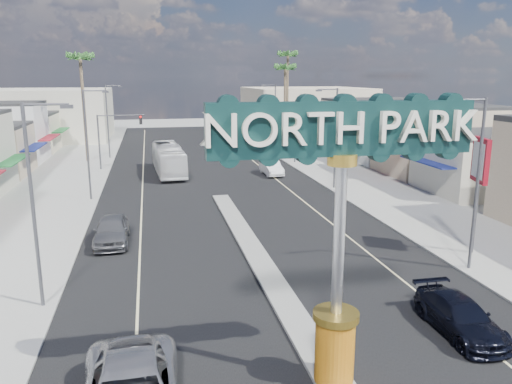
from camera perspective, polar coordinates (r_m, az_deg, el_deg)
name	(u,v)px	position (r m, az deg, el deg)	size (l,w,h in m)	color
ground	(219,194)	(43.46, -4.30, -0.26)	(160.00, 160.00, 0.00)	gray
road	(219,194)	(43.45, -4.30, -0.26)	(20.00, 120.00, 0.01)	black
median_island	(257,257)	(28.31, 0.16, -7.45)	(1.30, 30.00, 0.16)	gray
sidewalk_left	(48,202)	(43.89, -22.73, -1.05)	(8.00, 120.00, 0.12)	gray
sidewalk_right	(368,186)	(47.33, 12.73, 0.63)	(8.00, 120.00, 0.12)	gray
storefront_row_right	(401,136)	(62.78, 16.28, 6.17)	(12.00, 42.00, 6.00)	#B7B29E
backdrop_far_left	(46,114)	(88.65, -22.92, 8.20)	(20.00, 20.00, 8.00)	#B7B29E
backdrop_far_right	(305,110)	(91.39, 5.64, 9.27)	(20.00, 20.00, 8.00)	beige
gateway_sign	(340,213)	(15.53, 9.61, -2.37)	(8.20, 1.50, 9.15)	#BE5C0E
traffic_signal_left	(116,131)	(56.31, -15.73, 6.76)	(5.09, 0.45, 6.00)	#47474C
traffic_signal_right	(280,127)	(58.11, 2.79, 7.42)	(5.09, 0.45, 6.00)	#47474C
streetlight_l_near	(36,197)	(22.97, -23.84, -0.49)	(2.03, 0.22, 9.00)	#47474C
streetlight_l_mid	(89,139)	(42.48, -18.57, 5.73)	(2.03, 0.22, 9.00)	#47474C
streetlight_l_far	(109,118)	(64.28, -16.48, 8.16)	(2.03, 0.22, 9.00)	#47474C
streetlight_r_near	(475,176)	(27.61, 23.76, 1.65)	(2.03, 0.22, 9.00)	#47474C
streetlight_r_mid	(334,133)	(45.15, 8.91, 6.65)	(2.03, 0.22, 9.00)	#47474C
streetlight_r_far	(274,115)	(66.08, 2.06, 8.80)	(2.03, 0.22, 9.00)	#47474C
palm_left_far	(80,63)	(62.37, -19.43, 13.75)	(2.60, 2.60, 13.10)	brown
palm_right_mid	(285,72)	(70.42, 3.37, 13.56)	(2.60, 2.60, 12.10)	brown
palm_right_far	(288,60)	(76.77, 3.65, 14.85)	(2.60, 2.60, 14.10)	brown
suv_right	(460,316)	(22.02, 22.26, -13.00)	(1.95, 4.79, 1.39)	black
car_parked_left	(112,230)	(31.79, -16.17, -4.19)	(2.02, 5.01, 1.71)	#5C5D61
car_parked_right	(271,168)	(51.84, 1.77, 2.81)	(1.61, 4.62, 1.52)	white
city_bus	(169,159)	(53.12, -9.95, 3.72)	(2.58, 11.01, 3.07)	silver
bank_pylon_sign	(480,167)	(30.35, 24.20, 2.64)	(0.83, 2.05, 6.61)	#47474C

